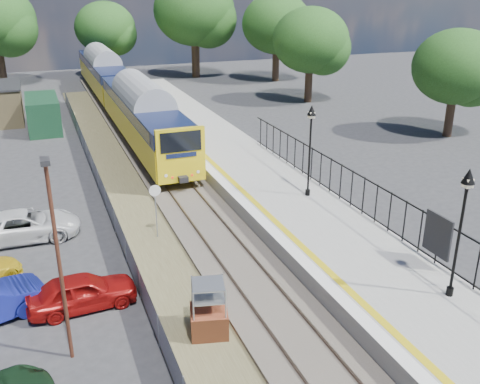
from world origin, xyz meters
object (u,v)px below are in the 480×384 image
victorian_lamp_north (311,130)px  brick_plinth (209,310)px  carpark_lamp (57,250)px  speed_sign (156,203)px  train (119,88)px  car_red (82,292)px  victorian_lamp_south (464,204)px  car_white (24,225)px

victorian_lamp_north → brick_plinth: bearing=-134.6°
brick_plinth → carpark_lamp: carpark_lamp is taller
speed_sign → victorian_lamp_north: bearing=6.3°
train → speed_sign: (-2.50, -25.24, -0.59)m
brick_plinth → car_red: bearing=140.4°
victorian_lamp_south → car_red: victorian_lamp_south is taller
speed_sign → car_white: 6.08m
carpark_lamp → car_red: bearing=76.9°
train → speed_sign: size_ratio=15.69×
brick_plinth → car_red: 4.87m
car_red → train: bearing=-15.4°
brick_plinth → car_white: 11.23m
victorian_lamp_south → car_red: size_ratio=1.20×
victorian_lamp_south → carpark_lamp: 12.63m
brick_plinth → train: bearing=85.7°
car_white → victorian_lamp_north: bearing=-96.1°
car_white → victorian_lamp_south: bearing=-129.4°
victorian_lamp_north → car_white: victorian_lamp_north is taller
train → carpark_lamp: carpark_lamp is taller
victorian_lamp_south → carpark_lamp: carpark_lamp is taller
carpark_lamp → car_red: size_ratio=1.70×
car_red → carpark_lamp: bearing=163.4°
victorian_lamp_south → train: bearing=98.9°
victorian_lamp_north → carpark_lamp: 14.31m
carpark_lamp → car_white: carpark_lamp is taller
train → car_red: size_ratio=10.65×
train → car_white: size_ratio=8.43×
carpark_lamp → victorian_lamp_north: bearing=31.7°
brick_plinth → victorian_lamp_north: bearing=45.4°
brick_plinth → car_white: size_ratio=0.40×
victorian_lamp_north → carpark_lamp: carpark_lamp is taller
speed_sign → carpark_lamp: carpark_lamp is taller
train → car_red: (-6.24, -29.79, -1.69)m
victorian_lamp_south → carpark_lamp: size_ratio=0.71×
brick_plinth → car_white: brick_plinth is taller
victorian_lamp_south → speed_sign: bearing=129.4°
speed_sign → car_red: size_ratio=0.68×
victorian_lamp_north → car_white: (-13.41, 1.80, -3.62)m
speed_sign → brick_plinth: bearing=-85.7°
victorian_lamp_north → brick_plinth: 11.62m
car_red → car_white: size_ratio=0.79×
victorian_lamp_south → speed_sign: victorian_lamp_south is taller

